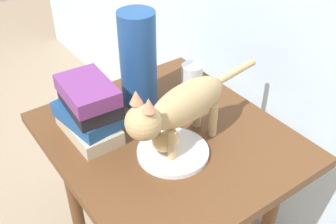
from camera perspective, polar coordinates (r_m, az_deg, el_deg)
side_table at (r=1.21m, az=0.00°, el=-6.61°), size 0.69×0.62×0.60m
plate at (r=1.08m, az=0.69°, el=-5.66°), size 0.19×0.19×0.01m
bread_roll at (r=1.07m, az=-0.11°, el=-4.12°), size 0.08×0.10×0.05m
cat at (r=1.03m, az=1.63°, el=0.71°), size 0.13×0.48×0.23m
book_stack at (r=1.13m, az=-11.22°, el=0.39°), size 0.21×0.15×0.17m
green_vase at (r=1.21m, az=-4.27°, el=7.47°), size 0.11×0.11×0.30m
candle_jar at (r=1.33m, az=3.38°, el=4.86°), size 0.07×0.07×0.08m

